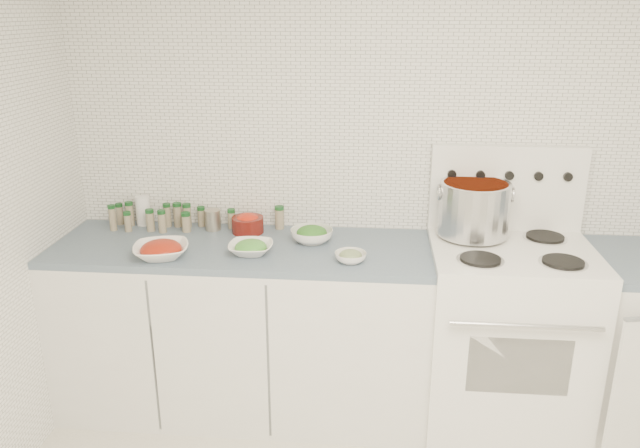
% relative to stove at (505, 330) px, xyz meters
% --- Properties ---
extents(room_walls, '(3.54, 3.04, 2.52)m').
position_rel_stove_xyz_m(room_walls, '(-0.48, -1.19, 1.06)').
color(room_walls, white).
rests_on(room_walls, ground).
extents(counter_left, '(1.85, 0.62, 0.90)m').
position_rel_stove_xyz_m(counter_left, '(-1.30, 0.00, -0.05)').
color(counter_left, white).
rests_on(counter_left, ground).
extents(stove, '(0.76, 0.70, 1.36)m').
position_rel_stove_xyz_m(stove, '(0.00, 0.00, 0.00)').
color(stove, white).
rests_on(stove, ground).
extents(stock_pot, '(0.36, 0.34, 0.26)m').
position_rel_stove_xyz_m(stock_pot, '(-0.18, 0.14, 0.59)').
color(stock_pot, silver).
rests_on(stock_pot, stove).
extents(bowl_tomato, '(0.31, 0.31, 0.09)m').
position_rel_stove_xyz_m(bowl_tomato, '(-1.64, -0.18, 0.44)').
color(bowl_tomato, white).
rests_on(bowl_tomato, counter_left).
extents(bowl_snowpea, '(0.21, 0.21, 0.07)m').
position_rel_stove_xyz_m(bowl_snowpea, '(-1.23, -0.10, 0.43)').
color(bowl_snowpea, white).
rests_on(bowl_snowpea, counter_left).
extents(bowl_broccoli, '(0.24, 0.24, 0.08)m').
position_rel_stove_xyz_m(bowl_broccoli, '(-0.96, 0.08, 0.44)').
color(bowl_broccoli, white).
rests_on(bowl_broccoli, counter_left).
extents(bowl_zucchini, '(0.16, 0.16, 0.06)m').
position_rel_stove_xyz_m(bowl_zucchini, '(-0.76, -0.16, 0.43)').
color(bowl_zucchini, white).
rests_on(bowl_zucchini, counter_left).
extents(bowl_pepper, '(0.16, 0.16, 0.10)m').
position_rel_stove_xyz_m(bowl_pepper, '(-1.31, 0.19, 0.45)').
color(bowl_pepper, '#57130F').
rests_on(bowl_pepper, counter_left).
extents(salt_canister, '(0.08, 0.08, 0.15)m').
position_rel_stove_xyz_m(salt_canister, '(-1.89, 0.26, 0.48)').
color(salt_canister, white).
rests_on(salt_canister, counter_left).
extents(tin_can, '(0.08, 0.08, 0.11)m').
position_rel_stove_xyz_m(tin_can, '(-1.50, 0.22, 0.46)').
color(tin_can, '#9C9484').
rests_on(tin_can, counter_left).
extents(spice_cluster, '(0.91, 0.16, 0.14)m').
position_rel_stove_xyz_m(spice_cluster, '(-1.69, 0.22, 0.46)').
color(spice_cluster, gray).
rests_on(spice_cluster, counter_left).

